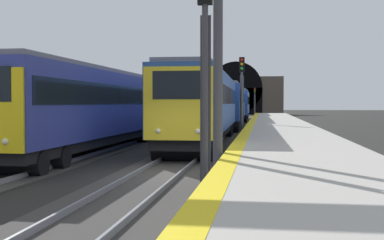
# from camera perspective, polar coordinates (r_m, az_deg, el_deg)

# --- Properties ---
(ground_plane) EXTENTS (320.00, 320.00, 0.00)m
(ground_plane) POSITION_cam_1_polar(r_m,az_deg,el_deg) (16.41, -3.61, -6.39)
(ground_plane) COLOR black
(platform_right) EXTENTS (112.00, 4.33, 0.96)m
(platform_right) POSITION_cam_1_polar(r_m,az_deg,el_deg) (16.04, 11.99, -4.89)
(platform_right) COLOR #ADA89E
(platform_right) RESTS_ON ground_plane
(platform_right_edge_strip) EXTENTS (112.00, 0.50, 0.01)m
(platform_right_edge_strip) POSITION_cam_1_polar(r_m,az_deg,el_deg) (15.98, 5.13, -3.14)
(platform_right_edge_strip) COLOR yellow
(platform_right_edge_strip) RESTS_ON platform_right
(track_main_line) EXTENTS (160.00, 3.16, 0.21)m
(track_main_line) POSITION_cam_1_polar(r_m,az_deg,el_deg) (16.40, -3.61, -6.25)
(track_main_line) COLOR #383533
(track_main_line) RESTS_ON ground_plane
(track_adjacent_line) EXTENTS (160.00, 2.75, 0.21)m
(track_adjacent_line) POSITION_cam_1_polar(r_m,az_deg,el_deg) (18.00, -18.84, -5.61)
(track_adjacent_line) COLOR #383533
(track_adjacent_line) RESTS_ON ground_plane
(train_main_approaching) EXTENTS (59.02, 3.07, 4.15)m
(train_main_approaching) POSITION_cam_1_polar(r_m,az_deg,el_deg) (47.94, 4.20, 1.92)
(train_main_approaching) COLOR #264C99
(train_main_approaching) RESTS_ON ground_plane
(train_adjacent_platform) EXTENTS (37.19, 3.01, 4.02)m
(train_adjacent_platform) POSITION_cam_1_polar(r_m,az_deg,el_deg) (33.28, -5.97, 1.75)
(train_adjacent_platform) COLOR navy
(train_adjacent_platform) RESTS_ON ground_plane
(railway_signal_near) EXTENTS (0.39, 0.38, 5.97)m
(railway_signal_near) POSITION_cam_1_polar(r_m,az_deg,el_deg) (12.94, 1.51, 7.23)
(railway_signal_near) COLOR #38383D
(railway_signal_near) RESTS_ON ground_plane
(railway_signal_mid) EXTENTS (0.39, 0.38, 5.63)m
(railway_signal_mid) POSITION_cam_1_polar(r_m,az_deg,el_deg) (35.30, 5.74, 3.57)
(railway_signal_mid) COLOR #4C4C54
(railway_signal_mid) RESTS_ON ground_plane
(railway_signal_far) EXTENTS (0.39, 0.38, 5.24)m
(railway_signal_far) POSITION_cam_1_polar(r_m,az_deg,el_deg) (91.04, 7.23, 2.43)
(railway_signal_far) COLOR #38383D
(railway_signal_far) RESTS_ON ground_plane
(tunnel_portal) EXTENTS (2.81, 19.92, 11.18)m
(tunnel_portal) POSITION_cam_1_polar(r_m,az_deg,el_deg) (106.40, 5.08, 2.83)
(tunnel_portal) COLOR #51473D
(tunnel_portal) RESTS_ON ground_plane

